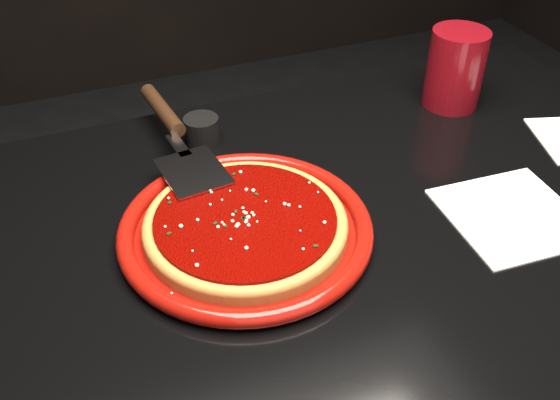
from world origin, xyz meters
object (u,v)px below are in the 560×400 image
Objects in this scene: cup at (455,69)px; ramekin at (202,130)px; pizza_server at (178,135)px; plate at (246,229)px.

cup is 2.40× the size of ramekin.
pizza_server is 6.37× the size of ramekin.
plate is 0.24m from ramekin.
ramekin is at bearing 30.41° from pizza_server.
cup reaches higher than plate.
cup is (0.48, -0.01, 0.02)m from pizza_server.
cup reaches higher than pizza_server.
ramekin is at bearing 87.11° from plate.
pizza_server is 0.48m from cup.
pizza_server is at bearing -143.44° from ramekin.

